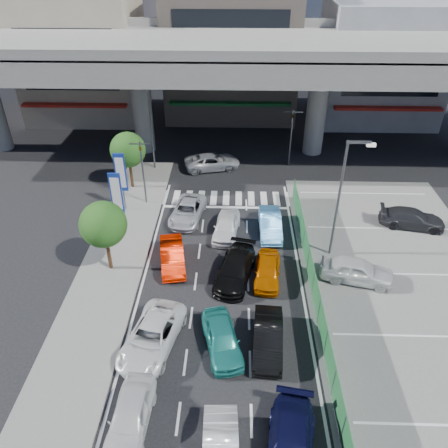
{
  "coord_description": "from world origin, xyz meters",
  "views": [
    {
      "loc": [
        0.74,
        -16.99,
        17.73
      ],
      "look_at": [
        0.02,
        6.65,
        1.78
      ],
      "focal_mm": 35.0,
      "sensor_mm": 36.0,
      "label": 1
    }
  ],
  "objects_px": {
    "traffic_light_right": "(292,124)",
    "traffic_cone": "(316,283)",
    "street_lamp_right": "(343,191)",
    "street_lamp_left": "(152,117)",
    "van_white_back_left": "(130,415)",
    "sedan_black_mid": "(235,269)",
    "kei_truck_front_right": "(270,224)",
    "taxi_orange_right": "(267,270)",
    "tree_far": "(128,150)",
    "crossing_wagon_silver": "(212,162)",
    "hatch_black_mid_right": "(268,338)",
    "traffic_light_left": "(141,157)",
    "signboard_far": "(121,174)",
    "wagon_silver_front_left": "(188,211)",
    "parked_sedan_dgrey": "(412,218)",
    "parked_sedan_white": "(357,270)",
    "tree_near": "(103,225)",
    "sedan_white_front_mid": "(226,226)",
    "taxi_orange_left": "(172,256)",
    "sedan_white_mid_left": "(152,336)",
    "signboard_near": "(117,195)",
    "minivan_navy_back": "(290,448)"
  },
  "relations": [
    {
      "from": "traffic_light_left",
      "to": "tree_near",
      "type": "relative_size",
      "value": 1.08
    },
    {
      "from": "street_lamp_left",
      "to": "tree_far",
      "type": "bearing_deg",
      "value": -112.84
    },
    {
      "from": "wagon_silver_front_left",
      "to": "signboard_near",
      "type": "bearing_deg",
      "value": -148.06
    },
    {
      "from": "sedan_black_mid",
      "to": "van_white_back_left",
      "type": "bearing_deg",
      "value": -101.25
    },
    {
      "from": "street_lamp_right",
      "to": "street_lamp_left",
      "type": "xyz_separation_m",
      "value": [
        -13.5,
        12.0,
        0.0
      ]
    },
    {
      "from": "street_lamp_right",
      "to": "crossing_wagon_silver",
      "type": "height_order",
      "value": "street_lamp_right"
    },
    {
      "from": "tree_near",
      "to": "van_white_back_left",
      "type": "distance_m",
      "value": 11.24
    },
    {
      "from": "parked_sedan_dgrey",
      "to": "tree_far",
      "type": "bearing_deg",
      "value": 87.71
    },
    {
      "from": "kei_truck_front_right",
      "to": "parked_sedan_dgrey",
      "type": "distance_m",
      "value": 10.19
    },
    {
      "from": "signboard_far",
      "to": "wagon_silver_front_left",
      "type": "relative_size",
      "value": 1.03
    },
    {
      "from": "street_lamp_left",
      "to": "sedan_black_mid",
      "type": "bearing_deg",
      "value": -63.97
    },
    {
      "from": "traffic_light_right",
      "to": "traffic_cone",
      "type": "height_order",
      "value": "traffic_light_right"
    },
    {
      "from": "traffic_light_right",
      "to": "parked_sedan_white",
      "type": "relative_size",
      "value": 1.19
    },
    {
      "from": "signboard_far",
      "to": "taxi_orange_left",
      "type": "relative_size",
      "value": 1.14
    },
    {
      "from": "sedan_white_mid_left",
      "to": "signboard_near",
      "type": "bearing_deg",
      "value": 124.06
    },
    {
      "from": "hatch_black_mid_right",
      "to": "parked_sedan_dgrey",
      "type": "relative_size",
      "value": 0.92
    },
    {
      "from": "hatch_black_mid_right",
      "to": "crossing_wagon_silver",
      "type": "bearing_deg",
      "value": 104.48
    },
    {
      "from": "traffic_light_left",
      "to": "parked_sedan_dgrey",
      "type": "xyz_separation_m",
      "value": [
        19.55,
        -2.63,
        -3.22
      ]
    },
    {
      "from": "signboard_far",
      "to": "sedan_black_mid",
      "type": "height_order",
      "value": "signboard_far"
    },
    {
      "from": "van_white_back_left",
      "to": "parked_sedan_dgrey",
      "type": "bearing_deg",
      "value": 45.74
    },
    {
      "from": "tree_near",
      "to": "parked_sedan_dgrey",
      "type": "bearing_deg",
      "value": 14.79
    },
    {
      "from": "tree_far",
      "to": "sedan_white_front_mid",
      "type": "bearing_deg",
      "value": -39.12
    },
    {
      "from": "hatch_black_mid_right",
      "to": "kei_truck_front_right",
      "type": "relative_size",
      "value": 0.99
    },
    {
      "from": "traffic_light_left",
      "to": "signboard_far",
      "type": "distance_m",
      "value": 1.93
    },
    {
      "from": "sedan_white_front_mid",
      "to": "traffic_light_right",
      "type": "bearing_deg",
      "value": 70.73
    },
    {
      "from": "parked_sedan_white",
      "to": "traffic_light_left",
      "type": "bearing_deg",
      "value": 71.96
    },
    {
      "from": "traffic_light_right",
      "to": "kei_truck_front_right",
      "type": "xyz_separation_m",
      "value": [
        -2.3,
        -10.6,
        -3.25
      ]
    },
    {
      "from": "tree_near",
      "to": "hatch_black_mid_right",
      "type": "distance_m",
      "value": 11.51
    },
    {
      "from": "van_white_back_left",
      "to": "hatch_black_mid_right",
      "type": "relative_size",
      "value": 0.98
    },
    {
      "from": "street_lamp_left",
      "to": "minivan_navy_back",
      "type": "distance_m",
      "value": 27.53
    },
    {
      "from": "signboard_far",
      "to": "tree_near",
      "type": "distance_m",
      "value": 7.03
    },
    {
      "from": "street_lamp_right",
      "to": "tree_far",
      "type": "xyz_separation_m",
      "value": [
        -14.97,
        8.5,
        -1.38
      ]
    },
    {
      "from": "crossing_wagon_silver",
      "to": "parked_sedan_white",
      "type": "height_order",
      "value": "parked_sedan_white"
    },
    {
      "from": "tree_far",
      "to": "hatch_black_mid_right",
      "type": "bearing_deg",
      "value": -57.92
    },
    {
      "from": "van_white_back_left",
      "to": "sedan_black_mid",
      "type": "relative_size",
      "value": 0.85
    },
    {
      "from": "kei_truck_front_right",
      "to": "taxi_orange_right",
      "type": "bearing_deg",
      "value": -95.82
    },
    {
      "from": "street_lamp_left",
      "to": "parked_sedan_dgrey",
      "type": "relative_size",
      "value": 1.77
    },
    {
      "from": "parked_sedan_white",
      "to": "taxi_orange_right",
      "type": "bearing_deg",
      "value": 102.8
    },
    {
      "from": "kei_truck_front_right",
      "to": "traffic_cone",
      "type": "height_order",
      "value": "kei_truck_front_right"
    },
    {
      "from": "tree_far",
      "to": "traffic_light_right",
      "type": "bearing_deg",
      "value": 18.69
    },
    {
      "from": "sedan_white_mid_left",
      "to": "traffic_light_left",
      "type": "bearing_deg",
      "value": 114.52
    },
    {
      "from": "sedan_white_mid_left",
      "to": "wagon_silver_front_left",
      "type": "distance_m",
      "value": 12.0
    },
    {
      "from": "signboard_far",
      "to": "taxi_orange_right",
      "type": "bearing_deg",
      "value": -36.29
    },
    {
      "from": "kei_truck_front_right",
      "to": "sedan_black_mid",
      "type": "bearing_deg",
      "value": -116.47
    },
    {
      "from": "traffic_light_left",
      "to": "sedan_white_mid_left",
      "type": "height_order",
      "value": "traffic_light_left"
    },
    {
      "from": "tree_near",
      "to": "wagon_silver_front_left",
      "type": "xyz_separation_m",
      "value": [
        4.24,
        5.98,
        -2.75
      ]
    },
    {
      "from": "street_lamp_left",
      "to": "wagon_silver_front_left",
      "type": "height_order",
      "value": "street_lamp_left"
    },
    {
      "from": "traffic_light_left",
      "to": "street_lamp_left",
      "type": "bearing_deg",
      "value": 91.2
    },
    {
      "from": "street_lamp_right",
      "to": "sedan_black_mid",
      "type": "xyz_separation_m",
      "value": [
        -6.38,
        -2.59,
        -4.08
      ]
    },
    {
      "from": "sedan_black_mid",
      "to": "traffic_cone",
      "type": "relative_size",
      "value": 7.06
    }
  ]
}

